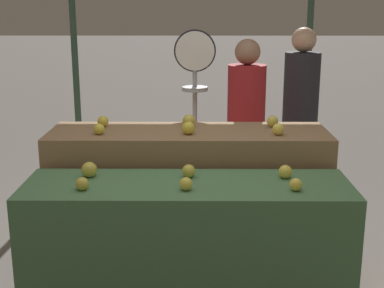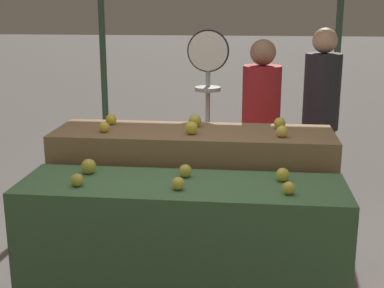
{
  "view_description": "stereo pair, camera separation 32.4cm",
  "coord_description": "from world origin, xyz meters",
  "views": [
    {
      "loc": [
        0.05,
        -2.83,
        1.82
      ],
      "look_at": [
        0.02,
        0.3,
        1.0
      ],
      "focal_mm": 50.0,
      "sensor_mm": 36.0,
      "label": 1
    },
    {
      "loc": [
        0.37,
        -2.82,
        1.82
      ],
      "look_at": [
        0.02,
        0.3,
        1.0
      ],
      "focal_mm": 50.0,
      "sensor_mm": 36.0,
      "label": 2
    }
  ],
  "objects": [
    {
      "name": "display_counter_front",
      "position": [
        0.0,
        0.0,
        0.42
      ],
      "size": [
        1.84,
        0.55,
        0.85
      ],
      "primitive_type": "cube",
      "color": "#4C7A4C",
      "rests_on": "ground_plane"
    },
    {
      "name": "display_counter_back",
      "position": [
        0.0,
        0.6,
        0.51
      ],
      "size": [
        1.84,
        0.55,
        1.01
      ],
      "primitive_type": "cube",
      "color": "olive",
      "rests_on": "ground_plane"
    },
    {
      "name": "apple_front_0",
      "position": [
        -0.56,
        -0.11,
        0.89
      ],
      "size": [
        0.07,
        0.07,
        0.07
      ],
      "primitive_type": "sphere",
      "color": "gold",
      "rests_on": "display_counter_front"
    },
    {
      "name": "apple_front_1",
      "position": [
        -0.01,
        -0.11,
        0.89
      ],
      "size": [
        0.07,
        0.07,
        0.07
      ],
      "primitive_type": "sphere",
      "color": "yellow",
      "rests_on": "display_counter_front"
    },
    {
      "name": "apple_front_2",
      "position": [
        0.58,
        -0.12,
        0.88
      ],
      "size": [
        0.07,
        0.07,
        0.07
      ],
      "primitive_type": "sphere",
      "color": "yellow",
      "rests_on": "display_counter_front"
    },
    {
      "name": "apple_front_3",
      "position": [
        -0.57,
        0.11,
        0.89
      ],
      "size": [
        0.09,
        0.09,
        0.09
      ],
      "primitive_type": "sphere",
      "color": "gold",
      "rests_on": "display_counter_front"
    },
    {
      "name": "apple_front_4",
      "position": [
        0.01,
        0.11,
        0.89
      ],
      "size": [
        0.08,
        0.08,
        0.08
      ],
      "primitive_type": "sphere",
      "color": "gold",
      "rests_on": "display_counter_front"
    },
    {
      "name": "apple_front_5",
      "position": [
        0.56,
        0.1,
        0.89
      ],
      "size": [
        0.08,
        0.08,
        0.08
      ],
      "primitive_type": "sphere",
      "color": "yellow",
      "rests_on": "display_counter_front"
    },
    {
      "name": "apple_back_0",
      "position": [
        -0.57,
        0.49,
        1.05
      ],
      "size": [
        0.07,
        0.07,
        0.07
      ],
      "primitive_type": "sphere",
      "color": "gold",
      "rests_on": "display_counter_back"
    },
    {
      "name": "apple_back_1",
      "position": [
        0.0,
        0.49,
        1.05
      ],
      "size": [
        0.08,
        0.08,
        0.08
      ],
      "primitive_type": "sphere",
      "color": "gold",
      "rests_on": "display_counter_back"
    },
    {
      "name": "apple_back_2",
      "position": [
        0.57,
        0.48,
        1.05
      ],
      "size": [
        0.08,
        0.08,
        0.08
      ],
      "primitive_type": "sphere",
      "color": "yellow",
      "rests_on": "display_counter_back"
    },
    {
      "name": "apple_back_3",
      "position": [
        -0.58,
        0.71,
        1.05
      ],
      "size": [
        0.08,
        0.08,
        0.08
      ],
      "primitive_type": "sphere",
      "color": "gold",
      "rests_on": "display_counter_back"
    },
    {
      "name": "apple_back_4",
      "position": [
        0.0,
        0.71,
        1.06
      ],
      "size": [
        0.09,
        0.09,
        0.09
      ],
      "primitive_type": "sphere",
      "color": "gold",
      "rests_on": "display_counter_back"
    },
    {
      "name": "apple_back_5",
      "position": [
        0.57,
        0.71,
        1.05
      ],
      "size": [
        0.08,
        0.08,
        0.08
      ],
      "primitive_type": "sphere",
      "color": "gold",
      "rests_on": "display_counter_back"
    },
    {
      "name": "produce_scale",
      "position": [
        0.04,
        1.27,
        1.21
      ],
      "size": [
        0.32,
        0.2,
        1.64
      ],
      "color": "#99999E",
      "rests_on": "ground_plane"
    },
    {
      "name": "person_vendor_at_scale",
      "position": [
        0.46,
        1.44,
        0.91
      ],
      "size": [
        0.41,
        0.41,
        1.56
      ],
      "rotation": [
        0.0,
        0.0,
        3.58
      ],
      "color": "#2D2D38",
      "rests_on": "ground_plane"
    },
    {
      "name": "person_customer_left",
      "position": [
        0.98,
        1.87,
        0.95
      ],
      "size": [
        0.36,
        0.36,
        1.63
      ],
      "rotation": [
        0.0,
        0.0,
        2.99
      ],
      "color": "#2D2D38",
      "rests_on": "ground_plane"
    }
  ]
}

